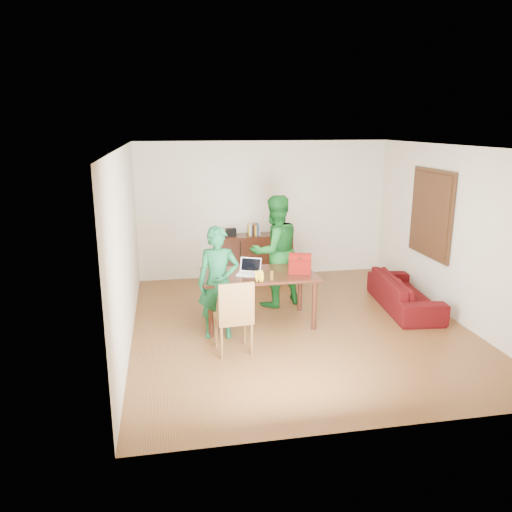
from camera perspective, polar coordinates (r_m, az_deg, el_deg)
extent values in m
cube|color=#4D2513|center=(7.80, 4.85, -8.28)|extent=(5.00, 5.50, 0.10)
cube|color=white|center=(7.19, 5.35, 12.73)|extent=(5.00, 5.50, 0.10)
cube|color=beige|center=(10.04, 0.85, 5.34)|extent=(5.00, 0.10, 2.70)
cube|color=beige|center=(4.84, 13.93, -5.63)|extent=(5.00, 0.10, 2.70)
cube|color=beige|center=(7.14, -15.06, 0.90)|extent=(0.10, 5.50, 2.70)
cube|color=beige|center=(8.41, 22.11, 2.37)|extent=(0.10, 5.50, 2.70)
cube|color=#3F2614|center=(8.91, 19.37, 4.59)|extent=(0.04, 1.28, 1.48)
cube|color=#4C3117|center=(8.90, 19.20, 4.59)|extent=(0.01, 1.18, 1.36)
cube|color=black|center=(9.92, 0.02, -0.10)|extent=(1.40, 0.45, 0.90)
cube|color=black|center=(9.72, -2.88, 2.73)|extent=(0.20, 0.14, 0.14)
cube|color=silver|center=(9.89, 2.59, 2.94)|extent=(0.24, 0.22, 0.14)
ellipsoid|color=#171E97|center=(9.87, 2.60, 3.54)|extent=(0.14, 0.14, 0.07)
cube|color=black|center=(7.61, 0.27, -2.15)|extent=(1.72, 0.97, 0.04)
cylinder|color=black|center=(7.26, -5.20, -6.42)|extent=(0.08, 0.08, 0.76)
cylinder|color=black|center=(7.55, 6.68, -5.61)|extent=(0.08, 0.08, 0.76)
cylinder|color=black|center=(8.01, -5.76, -4.36)|extent=(0.08, 0.08, 0.76)
cylinder|color=black|center=(8.28, 5.04, -3.71)|extent=(0.08, 0.08, 0.76)
cube|color=brown|center=(6.76, -2.61, -7.11)|extent=(0.51, 0.49, 0.05)
cube|color=brown|center=(6.47, -2.24, -5.39)|extent=(0.47, 0.07, 0.54)
imported|color=#12552E|center=(7.14, -4.33, -3.07)|extent=(0.64, 0.47, 1.63)
imported|color=#13551B|center=(8.38, 2.16, 0.56)|extent=(1.10, 0.98, 1.88)
cube|color=white|center=(7.53, -0.90, -2.09)|extent=(0.39, 0.34, 0.02)
cube|color=black|center=(7.50, -0.90, -1.23)|extent=(0.33, 0.21, 0.21)
cylinder|color=brown|center=(7.27, 1.80, -2.14)|extent=(0.07, 0.07, 0.16)
cube|color=#680F06|center=(7.62, 5.05, -1.06)|extent=(0.38, 0.29, 0.25)
imported|color=#3E0810|center=(8.74, 16.62, -4.04)|extent=(0.91, 1.92, 0.54)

